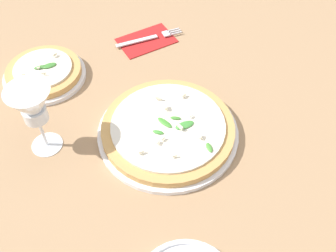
{
  "coord_description": "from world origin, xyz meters",
  "views": [
    {
      "loc": [
        -0.34,
        -0.49,
        0.72
      ],
      "look_at": [
        -0.03,
        -0.02,
        0.03
      ],
      "focal_mm": 42.0,
      "sensor_mm": 36.0,
      "label": 1
    }
  ],
  "objects_px": {
    "wine_glass": "(33,108)",
    "pizza_arugula_main": "(168,130)",
    "fork": "(149,38)",
    "pizza_personal_side": "(44,73)"
  },
  "relations": [
    {
      "from": "pizza_personal_side",
      "to": "wine_glass",
      "type": "relative_size",
      "value": 1.23
    },
    {
      "from": "pizza_arugula_main",
      "to": "fork",
      "type": "xyz_separation_m",
      "value": [
        0.14,
        0.32,
        -0.01
      ]
    },
    {
      "from": "pizza_personal_side",
      "to": "fork",
      "type": "height_order",
      "value": "pizza_personal_side"
    },
    {
      "from": "pizza_arugula_main",
      "to": "fork",
      "type": "bearing_deg",
      "value": 65.74
    },
    {
      "from": "pizza_arugula_main",
      "to": "fork",
      "type": "distance_m",
      "value": 0.35
    },
    {
      "from": "wine_glass",
      "to": "fork",
      "type": "bearing_deg",
      "value": 26.56
    },
    {
      "from": "fork",
      "to": "pizza_personal_side",
      "type": "bearing_deg",
      "value": -171.75
    },
    {
      "from": "pizza_arugula_main",
      "to": "wine_glass",
      "type": "bearing_deg",
      "value": 153.09
    },
    {
      "from": "pizza_personal_side",
      "to": "fork",
      "type": "bearing_deg",
      "value": -3.12
    },
    {
      "from": "wine_glass",
      "to": "pizza_arugula_main",
      "type": "bearing_deg",
      "value": -26.91
    }
  ]
}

